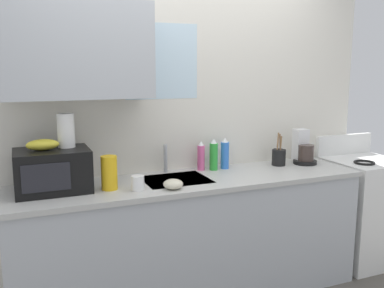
% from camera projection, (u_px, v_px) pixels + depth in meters
% --- Properties ---
extents(kitchen_wall_assembly, '(3.32, 0.42, 2.50)m').
position_uv_depth(kitchen_wall_assembly, '(159.00, 112.00, 3.19)').
color(kitchen_wall_assembly, silver).
rests_on(kitchen_wall_assembly, ground).
extents(counter_unit, '(2.55, 0.63, 0.90)m').
position_uv_depth(counter_unit, '(192.00, 237.00, 3.11)').
color(counter_unit, '#B2B7BC').
rests_on(counter_unit, ground).
extents(sink_faucet, '(0.03, 0.03, 0.21)m').
position_uv_depth(sink_faucet, '(165.00, 159.00, 3.19)').
color(sink_faucet, '#B2B5BA').
rests_on(sink_faucet, counter_unit).
extents(stove_range, '(0.60, 0.60, 1.08)m').
position_uv_depth(stove_range, '(362.00, 209.00, 3.73)').
color(stove_range, white).
rests_on(stove_range, ground).
extents(microwave, '(0.46, 0.35, 0.27)m').
position_uv_depth(microwave, '(52.00, 171.00, 2.70)').
color(microwave, black).
rests_on(microwave, counter_unit).
extents(banana_bunch, '(0.20, 0.11, 0.07)m').
position_uv_depth(banana_bunch, '(43.00, 145.00, 2.66)').
color(banana_bunch, gold).
rests_on(banana_bunch, microwave).
extents(paper_towel_roll, '(0.11, 0.11, 0.22)m').
position_uv_depth(paper_towel_roll, '(66.00, 130.00, 2.74)').
color(paper_towel_roll, white).
rests_on(paper_towel_roll, microwave).
extents(coffee_maker, '(0.19, 0.21, 0.28)m').
position_uv_depth(coffee_maker, '(303.00, 151.00, 3.51)').
color(coffee_maker, black).
rests_on(coffee_maker, counter_unit).
extents(dish_soap_bottle_pink, '(0.06, 0.06, 0.23)m').
position_uv_depth(dish_soap_bottle_pink, '(201.00, 156.00, 3.27)').
color(dish_soap_bottle_pink, '#E55999').
rests_on(dish_soap_bottle_pink, counter_unit).
extents(dish_soap_bottle_green, '(0.06, 0.06, 0.24)m').
position_uv_depth(dish_soap_bottle_green, '(214.00, 155.00, 3.27)').
color(dish_soap_bottle_green, green).
rests_on(dish_soap_bottle_green, counter_unit).
extents(dish_soap_bottle_blue, '(0.07, 0.07, 0.24)m').
position_uv_depth(dish_soap_bottle_blue, '(225.00, 154.00, 3.32)').
color(dish_soap_bottle_blue, blue).
rests_on(dish_soap_bottle_blue, counter_unit).
extents(cereal_canister, '(0.10, 0.10, 0.22)m').
position_uv_depth(cereal_canister, '(109.00, 173.00, 2.75)').
color(cereal_canister, gold).
rests_on(cereal_canister, counter_unit).
extents(mug_white, '(0.08, 0.08, 0.09)m').
position_uv_depth(mug_white, '(138.00, 183.00, 2.74)').
color(mug_white, white).
rests_on(mug_white, counter_unit).
extents(utensil_crock, '(0.11, 0.11, 0.27)m').
position_uv_depth(utensil_crock, '(279.00, 157.00, 3.44)').
color(utensil_crock, black).
rests_on(utensil_crock, counter_unit).
extents(small_bowl, '(0.13, 0.13, 0.06)m').
position_uv_depth(small_bowl, '(173.00, 184.00, 2.77)').
color(small_bowl, beige).
rests_on(small_bowl, counter_unit).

